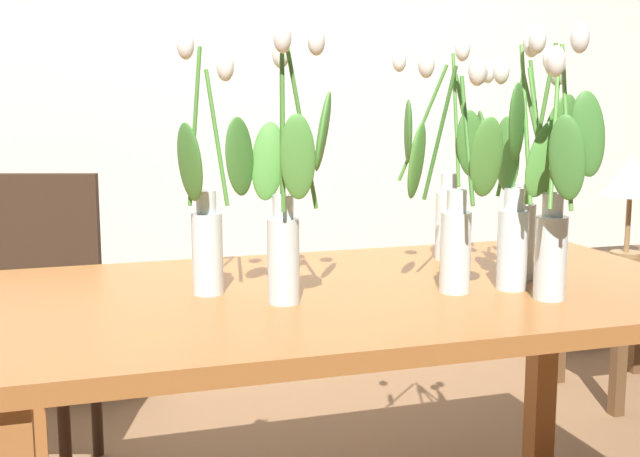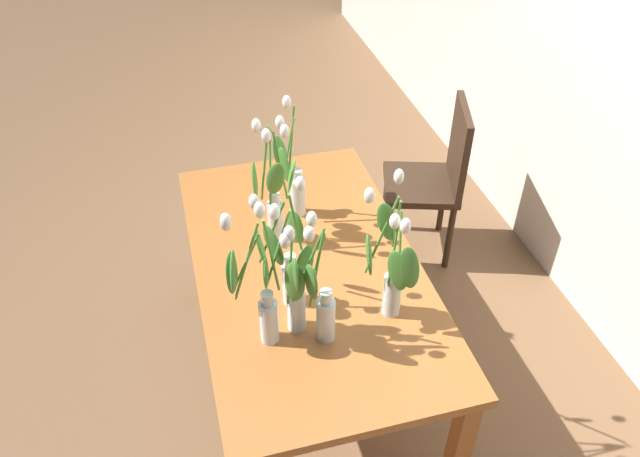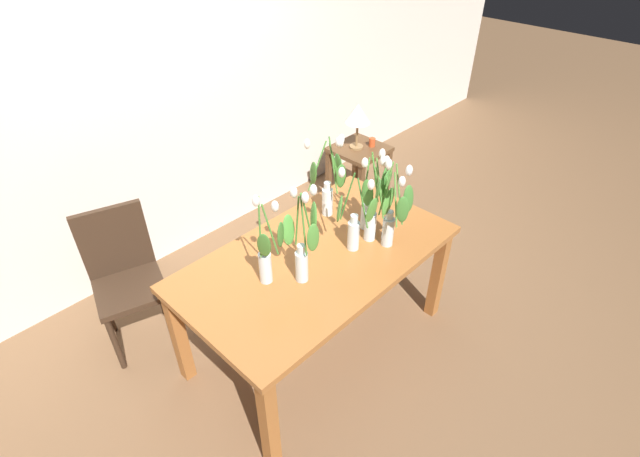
{
  "view_description": "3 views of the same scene",
  "coord_description": "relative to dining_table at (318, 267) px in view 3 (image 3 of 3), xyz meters",
  "views": [
    {
      "loc": [
        -0.65,
        -1.74,
        1.18
      ],
      "look_at": [
        -0.1,
        0.0,
        0.88
      ],
      "focal_mm": 46.74,
      "sensor_mm": 36.0,
      "label": 1
    },
    {
      "loc": [
        1.84,
        -0.44,
        2.49
      ],
      "look_at": [
        0.05,
        0.04,
        0.96
      ],
      "focal_mm": 35.37,
      "sensor_mm": 36.0,
      "label": 2
    },
    {
      "loc": [
        -1.49,
        -1.45,
        2.47
      ],
      "look_at": [
        -0.01,
        -0.03,
        0.94
      ],
      "focal_mm": 26.72,
      "sensor_mm": 36.0,
      "label": 3
    }
  ],
  "objects": [
    {
      "name": "tulip_vase_3",
      "position": [
        0.34,
        0.23,
        0.32
      ],
      "size": [
        0.28,
        0.19,
        0.58
      ],
      "color": "silver",
      "rests_on": "dining_table"
    },
    {
      "name": "tulip_vase_5",
      "position": [
        0.17,
        -0.12,
        0.27
      ],
      "size": [
        0.17,
        0.22,
        0.53
      ],
      "color": "silver",
      "rests_on": "dining_table"
    },
    {
      "name": "tulip_vase_6",
      "position": [
        0.39,
        -0.06,
        0.3
      ],
      "size": [
        0.2,
        0.17,
        0.55
      ],
      "color": "silver",
      "rests_on": "dining_table"
    },
    {
      "name": "tulip_vase_1",
      "position": [
        0.33,
        -0.25,
        0.31
      ],
      "size": [
        0.16,
        0.23,
        0.57
      ],
      "color": "silver",
      "rests_on": "dining_table"
    },
    {
      "name": "tulip_vase_2",
      "position": [
        0.33,
        -0.14,
        0.27
      ],
      "size": [
        0.17,
        0.15,
        0.58
      ],
      "color": "silver",
      "rests_on": "dining_table"
    },
    {
      "name": "dining_chair",
      "position": [
        -0.75,
        0.92,
        -0.12
      ],
      "size": [
        0.5,
        0.5,
        0.93
      ],
      "color": "#382619",
      "rests_on": "ground"
    },
    {
      "name": "ground_plane",
      "position": [
        0.0,
        0.0,
        -0.65
      ],
      "size": [
        18.0,
        18.0,
        0.0
      ],
      "primitive_type": "plane",
      "color": "brown"
    },
    {
      "name": "dining_table",
      "position": [
        0.0,
        0.0,
        0.0
      ],
      "size": [
        1.6,
        0.9,
        0.74
      ],
      "color": "#A3602D",
      "rests_on": "ground"
    },
    {
      "name": "room_wall_rear",
      "position": [
        0.0,
        1.55,
        0.7
      ],
      "size": [
        9.0,
        0.1,
        2.7
      ],
      "primitive_type": "cube",
      "color": "silver",
      "rests_on": "ground"
    },
    {
      "name": "pillar_candle",
      "position": [
        1.57,
        0.86,
        -0.06
      ],
      "size": [
        0.06,
        0.06,
        0.07
      ],
      "primitive_type": "cylinder",
      "color": "#CC4C23",
      "rests_on": "side_table"
    },
    {
      "name": "table_lamp",
      "position": [
        1.46,
        0.94,
        0.21
      ],
      "size": [
        0.22,
        0.22,
        0.4
      ],
      "color": "olive",
      "rests_on": "side_table"
    },
    {
      "name": "tulip_vase_0",
      "position": [
        -0.19,
        -0.09,
        0.31
      ],
      "size": [
        0.19,
        0.2,
        0.57
      ],
      "color": "silver",
      "rests_on": "dining_table"
    },
    {
      "name": "side_table",
      "position": [
        1.48,
        0.92,
        -0.22
      ],
      "size": [
        0.44,
        0.44,
        0.55
      ],
      "color": "brown",
      "rests_on": "ground"
    },
    {
      "name": "tulip_vase_4",
      "position": [
        -0.34,
        0.03,
        0.27
      ],
      "size": [
        0.19,
        0.15,
        0.57
      ],
      "color": "silver",
      "rests_on": "dining_table"
    }
  ]
}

